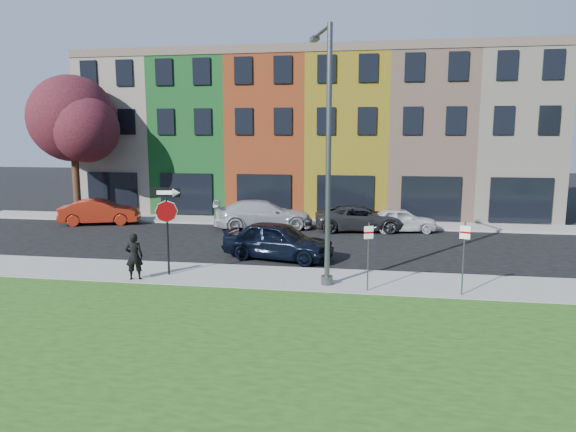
% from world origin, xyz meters
% --- Properties ---
extents(ground, '(120.00, 120.00, 0.00)m').
position_xyz_m(ground, '(0.00, 0.00, 0.00)').
color(ground, black).
rests_on(ground, ground).
extents(sidewalk_near, '(40.00, 3.00, 0.12)m').
position_xyz_m(sidewalk_near, '(2.00, 3.00, 0.06)').
color(sidewalk_near, gray).
rests_on(sidewalk_near, ground).
extents(sidewalk_far, '(40.00, 2.40, 0.12)m').
position_xyz_m(sidewalk_far, '(-3.00, 15.00, 0.06)').
color(sidewalk_far, gray).
rests_on(sidewalk_far, ground).
extents(rowhouse_block, '(30.00, 10.12, 10.00)m').
position_xyz_m(rowhouse_block, '(-2.50, 21.18, 4.99)').
color(rowhouse_block, beige).
rests_on(rowhouse_block, ground).
extents(stop_sign, '(1.04, 0.19, 3.21)m').
position_xyz_m(stop_sign, '(-5.77, 2.70, 2.40)').
color(stop_sign, black).
rests_on(stop_sign, sidewalk_near).
extents(man, '(0.82, 0.72, 1.67)m').
position_xyz_m(man, '(-6.71, 1.92, 0.95)').
color(man, black).
rests_on(man, sidewalk_near).
extents(sedan_near, '(4.00, 5.55, 1.60)m').
position_xyz_m(sedan_near, '(-2.30, 6.18, 0.80)').
color(sedan_near, black).
rests_on(sedan_near, ground).
extents(parked_car_red, '(4.13, 5.37, 1.47)m').
position_xyz_m(parked_car_red, '(-14.14, 12.89, 0.74)').
color(parked_car_red, maroon).
rests_on(parked_car_red, ground).
extents(parked_car_silver, '(5.15, 6.69, 1.60)m').
position_xyz_m(parked_car_silver, '(-4.37, 12.94, 0.80)').
color(parked_car_silver, '#ADACB1').
rests_on(parked_car_silver, ground).
extents(parked_car_dark, '(3.67, 5.60, 1.38)m').
position_xyz_m(parked_car_dark, '(1.01, 13.26, 0.69)').
color(parked_car_dark, black).
rests_on(parked_car_dark, ground).
extents(parked_car_white, '(2.76, 4.29, 1.29)m').
position_xyz_m(parked_car_white, '(3.17, 13.27, 0.65)').
color(parked_car_white, silver).
rests_on(parked_car_white, ground).
extents(street_lamp, '(1.12, 2.48, 8.64)m').
position_xyz_m(street_lamp, '(0.03, 2.56, 4.47)').
color(street_lamp, '#4C4F52').
rests_on(street_lamp, sidewalk_near).
extents(parking_sign_a, '(0.30, 0.17, 2.28)m').
position_xyz_m(parking_sign_a, '(1.48, 1.89, 1.53)').
color(parking_sign_a, '#4C4F52').
rests_on(parking_sign_a, sidewalk_near).
extents(parking_sign_b, '(0.31, 0.14, 2.39)m').
position_xyz_m(parking_sign_b, '(4.48, 1.89, 1.59)').
color(parking_sign_b, '#4C4F52').
rests_on(parking_sign_b, sidewalk_near).
extents(tree_purple, '(6.20, 5.43, 8.62)m').
position_xyz_m(tree_purple, '(-16.27, 14.32, 6.02)').
color(tree_purple, black).
rests_on(tree_purple, sidewalk_far).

